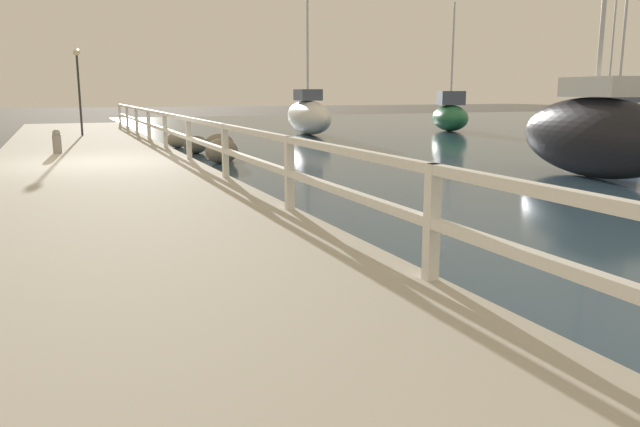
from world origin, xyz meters
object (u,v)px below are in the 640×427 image
mooring_bollard (57,141)px  sailboat_red (607,111)px  sailboat_white (308,115)px  sailboat_green (450,115)px  sailboat_blue (616,119)px  dock_lamp (78,76)px  sailboat_black (593,133)px

mooring_bollard → sailboat_red: sailboat_red is taller
sailboat_white → sailboat_green: bearing=3.0°
sailboat_blue → sailboat_red: size_ratio=1.09×
mooring_bollard → sailboat_green: bearing=23.9°
mooring_bollard → sailboat_green: sailboat_green is taller
mooring_bollard → sailboat_red: size_ratio=0.08×
sailboat_blue → sailboat_red: sailboat_blue is taller
dock_lamp → sailboat_black: sailboat_black is taller
sailboat_blue → sailboat_green: bearing=107.8°
mooring_bollard → sailboat_blue: (17.85, -0.08, 0.25)m
sailboat_red → sailboat_green: sailboat_red is taller
dock_lamp → mooring_bollard: bearing=-97.0°
dock_lamp → sailboat_green: size_ratio=0.52×
sailboat_red → sailboat_green: size_ratio=1.25×
mooring_bollard → sailboat_blue: size_ratio=0.08×
sailboat_blue → sailboat_black: sailboat_black is taller
sailboat_black → dock_lamp: bearing=130.8°
sailboat_white → sailboat_red: 15.41m
mooring_bollard → sailboat_black: sailboat_black is taller
dock_lamp → sailboat_black: bearing=-55.3°
sailboat_red → sailboat_black: 20.19m
dock_lamp → sailboat_green: 15.23m
sailboat_blue → sailboat_black: size_ratio=0.89×
sailboat_white → dock_lamp: bearing=-164.7°
sailboat_blue → sailboat_white: bearing=140.4°
sailboat_blue → sailboat_black: 10.39m
sailboat_green → dock_lamp: bearing=-155.7°
sailboat_black → sailboat_red: bearing=48.5°
sailboat_red → mooring_bollard: bearing=-144.9°
sailboat_green → sailboat_white: bearing=-162.8°
sailboat_green → mooring_bollard: bearing=-134.3°
dock_lamp → sailboat_green: bearing=2.5°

